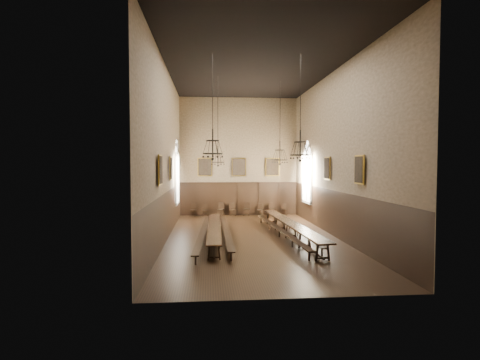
{
  "coord_description": "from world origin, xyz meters",
  "views": [
    {
      "loc": [
        -2.33,
        -19.66,
        3.97
      ],
      "look_at": [
        -0.54,
        1.5,
        3.03
      ],
      "focal_mm": 28.0,
      "sensor_mm": 36.0,
      "label": 1
    }
  ],
  "objects": [
    {
      "name": "table_left",
      "position": [
        -2.03,
        -0.26,
        0.36
      ],
      "size": [
        0.82,
        9.25,
        0.72
      ],
      "rotation": [
        0.0,
        0.0,
        -0.02
      ],
      "color": "black",
      "rests_on": "floor"
    },
    {
      "name": "wall_front",
      "position": [
        0.0,
        -9.01,
        4.5
      ],
      "size": [
        9.0,
        0.02,
        9.0
      ],
      "primitive_type": "cube",
      "color": "#8E7657",
      "rests_on": "ground"
    },
    {
      "name": "portrait_back_0",
      "position": [
        -2.6,
        8.88,
        3.7
      ],
      "size": [
        1.1,
        0.12,
        1.4
      ],
      "color": "#A57E27",
      "rests_on": "wall_back"
    },
    {
      "name": "chair_1",
      "position": [
        -2.57,
        8.47,
        0.29
      ],
      "size": [
        0.44,
        0.44,
        0.96
      ],
      "rotation": [
        0.0,
        0.0,
        -0.04
      ],
      "color": "black",
      "rests_on": "floor"
    },
    {
      "name": "chair_6",
      "position": [
        2.49,
        8.54,
        0.3
      ],
      "size": [
        0.45,
        0.45,
        0.99
      ],
      "rotation": [
        0.0,
        0.0,
        0.04
      ],
      "color": "black",
      "rests_on": "floor"
    },
    {
      "name": "window_left",
      "position": [
        -4.43,
        5.5,
        3.4
      ],
      "size": [
        0.2,
        2.2,
        4.6
      ],
      "primitive_type": null,
      "color": "white",
      "rests_on": "wall_left"
    },
    {
      "name": "chair_5",
      "position": [
        1.59,
        8.56,
        0.27
      ],
      "size": [
        0.5,
        0.51,
        0.9
      ],
      "rotation": [
        0.0,
        0.0,
        -0.34
      ],
      "color": "black",
      "rests_on": "floor"
    },
    {
      "name": "chair_4",
      "position": [
        0.56,
        8.53,
        0.31
      ],
      "size": [
        0.56,
        0.56,
        1.01
      ],
      "rotation": [
        0.0,
        0.0,
        -0.28
      ],
      "color": "black",
      "rests_on": "floor"
    },
    {
      "name": "chair_0",
      "position": [
        -3.49,
        8.6,
        0.29
      ],
      "size": [
        0.52,
        0.52,
        0.98
      ],
      "rotation": [
        0.0,
        0.0,
        -0.24
      ],
      "color": "black",
      "rests_on": "floor"
    },
    {
      "name": "portrait_left_0",
      "position": [
        -4.38,
        1.0,
        3.7
      ],
      "size": [
        0.12,
        1.0,
        1.3
      ],
      "color": "#A57E27",
      "rests_on": "wall_left"
    },
    {
      "name": "ceiling",
      "position": [
        0.0,
        0.0,
        9.01
      ],
      "size": [
        9.0,
        18.0,
        0.02
      ],
      "primitive_type": "cube",
      "color": "black",
      "rests_on": "ground"
    },
    {
      "name": "portrait_right_1",
      "position": [
        4.38,
        -3.5,
        3.7
      ],
      "size": [
        0.12,
        1.0,
        1.3
      ],
      "color": "#A57E27",
      "rests_on": "wall_right"
    },
    {
      "name": "portrait_right_0",
      "position": [
        4.38,
        1.0,
        3.7
      ],
      "size": [
        0.12,
        1.0,
        1.3
      ],
      "color": "#A57E27",
      "rests_on": "wall_right"
    },
    {
      "name": "window_right",
      "position": [
        4.43,
        5.5,
        3.4
      ],
      "size": [
        0.2,
        2.2,
        4.6
      ],
      "primitive_type": null,
      "color": "white",
      "rests_on": "wall_right"
    },
    {
      "name": "bench_left_outer",
      "position": [
        -2.62,
        -0.25,
        0.3
      ],
      "size": [
        0.81,
        10.53,
        0.47
      ],
      "rotation": [
        0.0,
        0.0,
        -0.05
      ],
      "color": "black",
      "rests_on": "floor"
    },
    {
      "name": "bench_left_inner",
      "position": [
        -1.42,
        0.18,
        0.3
      ],
      "size": [
        0.31,
        10.36,
        0.47
      ],
      "rotation": [
        0.0,
        0.0,
        -0.0
      ],
      "color": "black",
      "rests_on": "floor"
    },
    {
      "name": "wainscot_panelling",
      "position": [
        0.0,
        0.0,
        1.25
      ],
      "size": [
        9.0,
        18.0,
        2.5
      ],
      "primitive_type": null,
      "color": "black",
      "rests_on": "floor"
    },
    {
      "name": "chair_7",
      "position": [
        3.45,
        8.56,
        0.28
      ],
      "size": [
        0.45,
        0.45,
        0.92
      ],
      "rotation": [
        0.0,
        0.0,
        -0.11
      ],
      "color": "black",
      "rests_on": "floor"
    },
    {
      "name": "wall_back",
      "position": [
        0.0,
        9.01,
        4.5
      ],
      "size": [
        9.0,
        0.02,
        9.0
      ],
      "primitive_type": "cube",
      "color": "#8E7657",
      "rests_on": "ground"
    },
    {
      "name": "wall_right",
      "position": [
        4.51,
        0.0,
        4.5
      ],
      "size": [
        0.02,
        18.0,
        9.0
      ],
      "primitive_type": "cube",
      "color": "#8E7657",
      "rests_on": "ground"
    },
    {
      "name": "portrait_back_1",
      "position": [
        0.0,
        8.88,
        3.7
      ],
      "size": [
        1.1,
        0.12,
        1.4
      ],
      "color": "#A57E27",
      "rests_on": "wall_back"
    },
    {
      "name": "portrait_back_2",
      "position": [
        2.6,
        8.88,
        3.7
      ],
      "size": [
        1.1,
        0.12,
        1.4
      ],
      "color": "#A57E27",
      "rests_on": "wall_back"
    },
    {
      "name": "chair_2",
      "position": [
        -1.4,
        8.48,
        0.31
      ],
      "size": [
        0.57,
        0.57,
        1.03
      ],
      "rotation": [
        0.0,
        0.0,
        -0.3
      ],
      "color": "black",
      "rests_on": "floor"
    },
    {
      "name": "wall_left",
      "position": [
        -4.51,
        0.0,
        4.5
      ],
      "size": [
        0.02,
        18.0,
        9.0
      ],
      "primitive_type": "cube",
      "color": "#8E7657",
      "rests_on": "ground"
    },
    {
      "name": "chair_3",
      "position": [
        -0.52,
        8.57,
        0.29
      ],
      "size": [
        0.51,
        0.51,
        0.95
      ],
      "rotation": [
        0.0,
        0.0,
        0.23
      ],
      "color": "black",
      "rests_on": "floor"
    },
    {
      "name": "chandelier_back_right",
      "position": [
        2.04,
        2.96,
        4.49
      ],
      "size": [
        0.95,
        0.95,
        4.98
      ],
      "color": "black",
      "rests_on": "ceiling"
    },
    {
      "name": "chandelier_front_right",
      "position": [
        1.93,
        -2.53,
        4.66
      ],
      "size": [
        0.93,
        0.93,
        4.8
      ],
      "color": "black",
      "rests_on": "ceiling"
    },
    {
      "name": "floor",
      "position": [
        0.0,
        0.0,
        -0.01
      ],
      "size": [
        9.0,
        18.0,
        0.02
      ],
      "primitive_type": "cube",
      "color": "black",
      "rests_on": "ground"
    },
    {
      "name": "chandelier_back_left",
      "position": [
        -1.77,
        2.11,
        4.44
      ],
      "size": [
        0.75,
        0.75,
        5.09
      ],
      "color": "black",
      "rests_on": "ceiling"
    },
    {
      "name": "bench_right_inner",
      "position": [
        1.47,
        0.08,
        0.31
      ],
      "size": [
        0.96,
        10.74,
        0.48
      ],
      "rotation": [
        0.0,
        0.0,
        0.06
      ],
      "color": "black",
      "rests_on": "floor"
    },
    {
      "name": "portrait_left_1",
      "position": [
        -4.38,
        -3.5,
        3.7
      ],
      "size": [
        0.12,
        1.0,
        1.3
      ],
      "color": "#A57E27",
      "rests_on": "wall_left"
    },
    {
      "name": "bench_right_outer",
      "position": [
        2.52,
        0.24,
        0.27
      ],
      "size": [
        0.3,
        9.52,
        0.43
      ],
      "rotation": [
        0.0,
        0.0,
        -0.0
      ],
      "color": "black",
      "rests_on": "floor"
    },
    {
      "name": "table_right",
      "position": [
        2.04,
        -0.17,
        0.41
      ],
      "size": [
        1.3,
        10.62,
        0.83
      ],
      "rotation": [
        0.0,
        0.0,
        0.05
      ],
      "color": "black",
      "rests_on": "floor"
    },
    {
      "name": "chandelier_front_left",
      "position": [
        -2.13,
        -2.35,
        4.72
      ],
      "size": [
        0.93,
        0.93,
        4.74
      ],
      "color": "black",
      "rests_on": "ceiling"
    }
  ]
}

